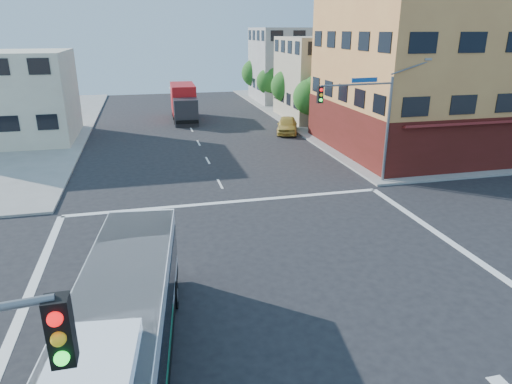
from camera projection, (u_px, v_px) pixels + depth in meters
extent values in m
plane|color=black|center=(272.00, 282.00, 18.73)|extent=(120.00, 120.00, 0.00)
cube|color=gray|center=(461.00, 109.00, 58.49)|extent=(50.00, 50.00, 0.15)
cube|color=#D8964D|center=(446.00, 65.00, 37.73)|extent=(18.00, 15.00, 14.00)
cube|color=#531613|center=(438.00, 125.00, 39.42)|extent=(18.09, 15.08, 4.00)
cube|color=maroon|center=(500.00, 122.00, 32.38)|extent=(16.00, 1.60, 0.51)
cube|color=tan|center=(336.00, 78.00, 52.09)|extent=(12.00, 10.00, 9.00)
cube|color=#A4A49F|center=(297.00, 65.00, 64.72)|extent=(12.00, 10.00, 10.00)
cube|color=beige|center=(2.00, 97.00, 41.05)|extent=(12.00, 10.00, 8.00)
cylinder|color=slate|center=(387.00, 131.00, 29.82)|extent=(0.18, 0.18, 7.00)
cylinder|color=slate|center=(357.00, 85.00, 27.99)|extent=(5.01, 0.62, 0.12)
cube|color=black|center=(320.00, 95.00, 27.38)|extent=(0.32, 0.30, 1.00)
sphere|color=#FF0C0C|center=(321.00, 90.00, 27.12)|extent=(0.20, 0.20, 0.20)
sphere|color=yellow|center=(321.00, 95.00, 27.22)|extent=(0.20, 0.20, 0.20)
sphere|color=#19FF33|center=(321.00, 100.00, 27.32)|extent=(0.20, 0.20, 0.20)
cube|color=#154995|center=(365.00, 80.00, 28.07)|extent=(1.80, 0.22, 0.28)
cube|color=gray|center=(428.00, 59.00, 29.09)|extent=(0.50, 0.22, 0.14)
cube|color=black|center=(61.00, 331.00, 5.96)|extent=(0.32, 0.30, 1.00)
sphere|color=#FF0C0C|center=(55.00, 319.00, 5.70)|extent=(0.20, 0.20, 0.20)
sphere|color=yellow|center=(58.00, 339.00, 5.80)|extent=(0.20, 0.20, 0.20)
sphere|color=#19FF33|center=(62.00, 358.00, 5.90)|extent=(0.20, 0.20, 0.20)
cylinder|color=#321D12|center=(310.00, 121.00, 46.64)|extent=(0.28, 0.28, 1.92)
sphere|color=#1A5719|center=(311.00, 97.00, 45.83)|extent=(3.60, 3.60, 3.60)
sphere|color=#1A5719|center=(316.00, 88.00, 45.34)|extent=(2.52, 2.52, 2.52)
cylinder|color=#321D12|center=(287.00, 108.00, 53.94)|extent=(0.28, 0.28, 1.99)
sphere|color=#1A5719|center=(287.00, 86.00, 53.09)|extent=(3.80, 3.80, 3.80)
sphere|color=#1A5719|center=(291.00, 78.00, 52.59)|extent=(2.66, 2.66, 2.66)
cylinder|color=#321D12|center=(269.00, 99.00, 61.28)|extent=(0.28, 0.28, 1.89)
sphere|color=#1A5719|center=(269.00, 81.00, 60.50)|extent=(3.40, 3.40, 3.40)
sphere|color=#1A5719|center=(273.00, 75.00, 60.03)|extent=(2.38, 2.38, 2.38)
cylinder|color=#321D12|center=(255.00, 91.00, 68.57)|extent=(0.28, 0.28, 2.03)
sphere|color=#1A5719|center=(255.00, 73.00, 67.69)|extent=(4.00, 4.00, 4.00)
sphere|color=#1A5719|center=(258.00, 66.00, 67.17)|extent=(2.80, 2.80, 2.80)
cube|color=black|center=(127.00, 368.00, 13.25)|extent=(3.85, 11.97, 0.44)
cube|color=white|center=(123.00, 333.00, 12.84)|extent=(3.84, 11.94, 2.79)
cube|color=black|center=(122.00, 328.00, 12.79)|extent=(3.85, 11.60, 1.22)
cube|color=black|center=(145.00, 241.00, 18.25)|extent=(2.28, 0.32, 1.32)
cube|color=#E5590C|center=(143.00, 218.00, 17.94)|extent=(1.86, 0.27, 0.27)
cube|color=white|center=(118.00, 292.00, 12.39)|extent=(3.76, 11.70, 0.12)
cube|color=white|center=(94.00, 358.00, 9.57)|extent=(1.98, 2.34, 0.35)
cube|color=#127147|center=(75.00, 370.00, 12.48)|extent=(0.64, 5.34, 0.27)
cube|color=#127147|center=(168.00, 362.00, 12.77)|extent=(0.64, 5.34, 0.27)
cylinder|color=black|center=(109.00, 300.00, 16.63)|extent=(0.41, 1.04, 1.02)
cylinder|color=#99999E|center=(105.00, 300.00, 16.62)|extent=(0.10, 0.51, 0.51)
cylinder|color=black|center=(174.00, 295.00, 16.90)|extent=(0.41, 1.04, 1.02)
cylinder|color=#99999E|center=(177.00, 295.00, 16.91)|extent=(0.10, 0.51, 0.51)
cube|color=#26262A|center=(186.00, 112.00, 48.84)|extent=(2.56, 2.45, 2.82)
cube|color=black|center=(186.00, 110.00, 47.74)|extent=(2.28, 0.15, 1.08)
cube|color=#B41418|center=(183.00, 99.00, 52.33)|extent=(2.77, 6.14, 3.25)
cube|color=black|center=(185.00, 115.00, 51.70)|extent=(2.62, 8.73, 0.33)
cylinder|color=black|center=(176.00, 120.00, 49.10)|extent=(0.33, 1.09, 1.08)
cylinder|color=black|center=(197.00, 119.00, 49.55)|extent=(0.33, 1.09, 1.08)
cylinder|color=black|center=(174.00, 115.00, 52.00)|extent=(0.33, 1.09, 1.08)
cylinder|color=black|center=(194.00, 114.00, 52.45)|extent=(0.33, 1.09, 1.08)
cylinder|color=black|center=(173.00, 111.00, 54.49)|extent=(0.33, 1.09, 1.08)
cylinder|color=black|center=(192.00, 111.00, 54.94)|extent=(0.33, 1.09, 1.08)
imported|color=gold|center=(287.00, 125.00, 45.29)|extent=(3.36, 5.15, 1.63)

